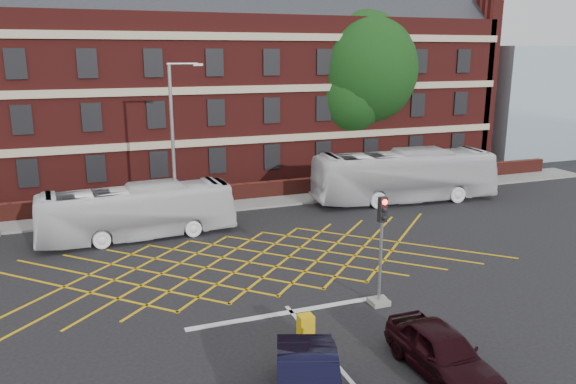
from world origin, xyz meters
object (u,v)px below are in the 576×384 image
object	(u,v)px
utility_cabinet	(306,329)
bus_left	(137,212)
bus_right	(404,176)
street_lamp	(176,174)
car_maroon	(442,352)
traffic_light_near	(380,261)
deciduous_tree	(358,77)

from	to	relation	value
utility_cabinet	bus_left	bearing A→B (deg)	106.78
bus_right	street_lamp	size ratio (longest dim) A/B	1.35
car_maroon	traffic_light_near	xyz separation A→B (m)	(0.67, 4.93, 1.02)
street_lamp	utility_cabinet	distance (m)	14.32
bus_right	utility_cabinet	xyz separation A→B (m)	(-13.04, -14.79, -1.19)
car_maroon	traffic_light_near	size ratio (longest dim) A/B	1.02
deciduous_tree	car_maroon	bearing A→B (deg)	-112.46
bus_right	traffic_light_near	bearing A→B (deg)	150.78
bus_right	car_maroon	distance (m)	20.60
car_maroon	street_lamp	size ratio (longest dim) A/B	0.49
deciduous_tree	street_lamp	size ratio (longest dim) A/B	1.43
bus_left	bus_right	distance (m)	17.11
bus_right	utility_cabinet	world-z (taller)	bus_right
car_maroon	deciduous_tree	distance (m)	30.43
bus_right	street_lamp	xyz separation A→B (m)	(-14.86, -0.82, 1.39)
deciduous_tree	bus_right	bearing A→B (deg)	-98.35
bus_left	car_maroon	distance (m)	17.96
car_maroon	utility_cabinet	distance (m)	4.47
utility_cabinet	deciduous_tree	bearing A→B (deg)	59.20
deciduous_tree	street_lamp	world-z (taller)	deciduous_tree
bus_right	street_lamp	distance (m)	14.95
bus_left	street_lamp	xyz separation A→B (m)	(2.18, 0.70, 1.67)
car_maroon	utility_cabinet	size ratio (longest dim) A/B	4.44
bus_right	utility_cabinet	bearing A→B (deg)	144.71
traffic_light_near	utility_cabinet	world-z (taller)	traffic_light_near
bus_left	bus_right	size ratio (longest dim) A/B	0.83
bus_left	deciduous_tree	size ratio (longest dim) A/B	0.79
bus_right	deciduous_tree	bearing A→B (deg)	-2.25
bus_left	utility_cabinet	xyz separation A→B (m)	(4.00, -13.27, -0.91)
bus_left	bus_right	world-z (taller)	bus_right
bus_left	traffic_light_near	xyz separation A→B (m)	(7.77, -11.57, 0.36)
bus_left	deciduous_tree	distance (m)	22.28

